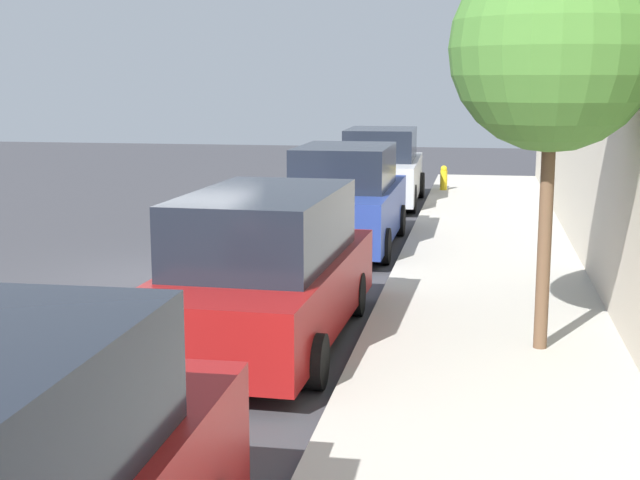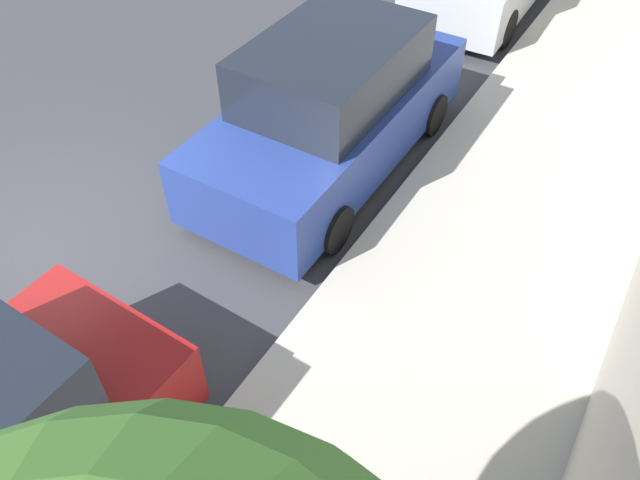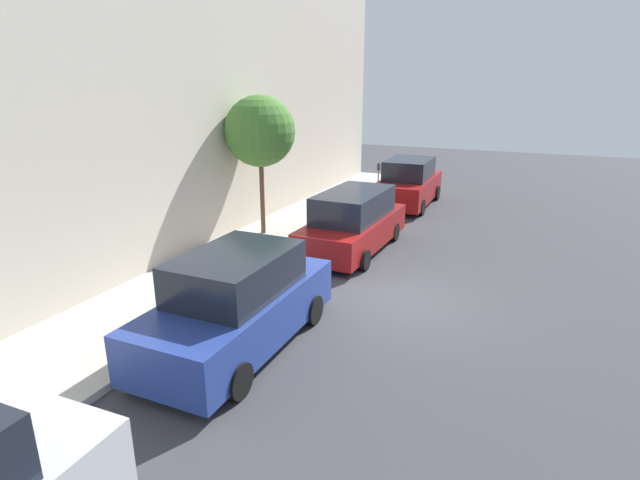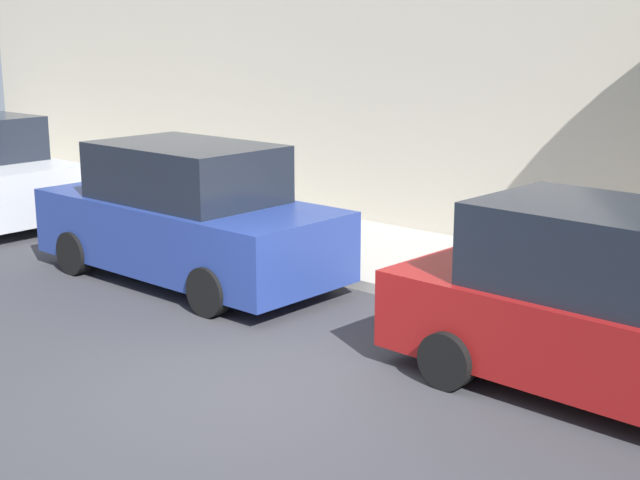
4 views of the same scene
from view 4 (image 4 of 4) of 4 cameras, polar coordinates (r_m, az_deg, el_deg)
The scene contains 4 objects.
ground_plane at distance 9.25m, azimuth -5.59°, elevation -9.32°, with size 60.00×60.00×0.00m, color #38383D.
sidewalk at distance 12.99m, azimuth 10.97°, elevation -2.39°, with size 3.12×32.00×0.15m.
parked_minivan_second at distance 9.06m, azimuth 19.55°, elevation -4.32°, with size 2.04×4.95×1.90m.
parked_suv_third at distance 12.87m, azimuth -8.49°, elevation 1.49°, with size 2.08×4.81×1.98m.
Camera 4 is at (-5.76, -6.29, 3.57)m, focal length 50.00 mm.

